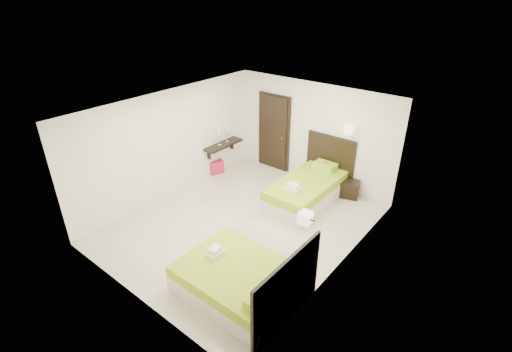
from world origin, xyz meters
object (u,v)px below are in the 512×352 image
Objects in this scene: bed_double at (243,281)px; ottoman at (215,166)px; bed_single at (308,189)px; nightstand at (349,188)px.

bed_double reaches higher than ottoman.
bed_double is 5.35× the size of ottoman.
bed_double is 4.69m from ottoman.
bed_single reaches higher than bed_double.
nightstand reaches higher than ottoman.
bed_single is at bearing 6.03° from ottoman.
ottoman is (-2.82, -0.30, -0.14)m from bed_single.
bed_single is 3.40m from bed_double.
bed_double is at bearing -39.92° from ottoman.
nightstand is at bearing 91.43° from bed_double.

